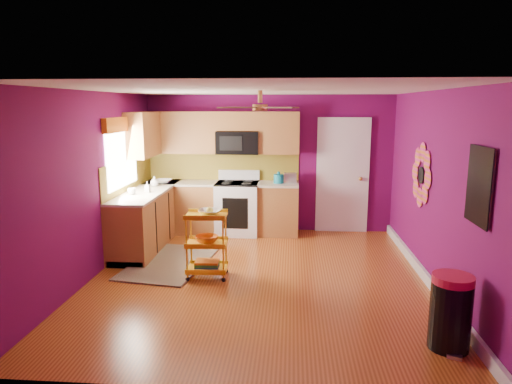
{
  "coord_description": "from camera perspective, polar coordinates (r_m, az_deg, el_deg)",
  "views": [
    {
      "loc": [
        0.43,
        -5.86,
        2.31
      ],
      "look_at": [
        -0.07,
        0.4,
        1.11
      ],
      "focal_mm": 32.0,
      "sensor_mm": 36.0,
      "label": 1
    }
  ],
  "objects": [
    {
      "name": "ground",
      "position": [
        6.31,
        0.35,
        -10.68
      ],
      "size": [
        5.0,
        5.0,
        0.0
      ],
      "primitive_type": "plane",
      "color": "brown",
      "rests_on": "ground"
    },
    {
      "name": "room_envelope",
      "position": [
        5.91,
        0.63,
        4.22
      ],
      "size": [
        4.54,
        5.04,
        2.52
      ],
      "color": "#620B4E",
      "rests_on": "ground"
    },
    {
      "name": "lower_cabinets",
      "position": [
        8.1,
        -8.24,
        -2.72
      ],
      "size": [
        2.81,
        2.31,
        0.94
      ],
      "color": "brown",
      "rests_on": "ground"
    },
    {
      "name": "electric_range",
      "position": [
        8.29,
        -2.33,
        -1.94
      ],
      "size": [
        0.76,
        0.66,
        1.13
      ],
      "color": "white",
      "rests_on": "ground"
    },
    {
      "name": "upper_cabinetry",
      "position": [
        8.22,
        -7.24,
        7.15
      ],
      "size": [
        2.8,
        2.3,
        1.26
      ],
      "color": "brown",
      "rests_on": "ground"
    },
    {
      "name": "left_window",
      "position": [
        7.42,
        -16.45,
        5.93
      ],
      "size": [
        0.08,
        1.35,
        1.08
      ],
      "color": "white",
      "rests_on": "ground"
    },
    {
      "name": "panel_door",
      "position": [
        8.47,
        10.76,
        1.88
      ],
      "size": [
        0.95,
        0.11,
        2.15
      ],
      "color": "white",
      "rests_on": "ground"
    },
    {
      "name": "right_wall_art",
      "position": [
        5.87,
        22.37,
        1.5
      ],
      "size": [
        0.04,
        2.74,
        1.04
      ],
      "color": "black",
      "rests_on": "ground"
    },
    {
      "name": "ceiling_fan",
      "position": [
        6.07,
        0.52,
        10.61
      ],
      "size": [
        1.01,
        1.01,
        0.26
      ],
      "color": "#BF8C3F",
      "rests_on": "ground"
    },
    {
      "name": "shag_rug",
      "position": [
        6.96,
        -10.69,
        -8.68
      ],
      "size": [
        1.27,
        1.81,
        0.02
      ],
      "primitive_type": "cube",
      "rotation": [
        0.0,
        0.0,
        -0.15
      ],
      "color": "black",
      "rests_on": "ground"
    },
    {
      "name": "rolling_cart",
      "position": [
        6.21,
        -6.12,
        -6.18
      ],
      "size": [
        0.56,
        0.42,
        0.98
      ],
      "color": "yellow",
      "rests_on": "ground"
    },
    {
      "name": "trash_can",
      "position": [
        4.86,
        23.14,
        -13.65
      ],
      "size": [
        0.5,
        0.5,
        0.74
      ],
      "color": "black",
      "rests_on": "ground"
    },
    {
      "name": "teal_kettle",
      "position": [
        8.15,
        2.86,
        1.7
      ],
      "size": [
        0.18,
        0.18,
        0.21
      ],
      "color": "#127088",
      "rests_on": "lower_cabinets"
    },
    {
      "name": "toaster",
      "position": [
        8.2,
        4.3,
        1.79
      ],
      "size": [
        0.22,
        0.15,
        0.18
      ],
      "primitive_type": "cube",
      "color": "beige",
      "rests_on": "lower_cabinets"
    },
    {
      "name": "soap_bottle_a",
      "position": [
        7.48,
        -13.42,
        0.61
      ],
      "size": [
        0.08,
        0.08,
        0.17
      ],
      "primitive_type": "imported",
      "color": "#EA3F72",
      "rests_on": "lower_cabinets"
    },
    {
      "name": "soap_bottle_b",
      "position": [
        8.01,
        -12.58,
        1.33
      ],
      "size": [
        0.14,
        0.14,
        0.18
      ],
      "primitive_type": "imported",
      "color": "white",
      "rests_on": "lower_cabinets"
    },
    {
      "name": "counter_dish",
      "position": [
        8.31,
        -11.46,
        1.33
      ],
      "size": [
        0.28,
        0.28,
        0.07
      ],
      "primitive_type": "imported",
      "color": "white",
      "rests_on": "lower_cabinets"
    },
    {
      "name": "counter_cup",
      "position": [
        7.38,
        -15.25,
        0.1
      ],
      "size": [
        0.13,
        0.13,
        0.1
      ],
      "primitive_type": "imported",
      "color": "white",
      "rests_on": "lower_cabinets"
    }
  ]
}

